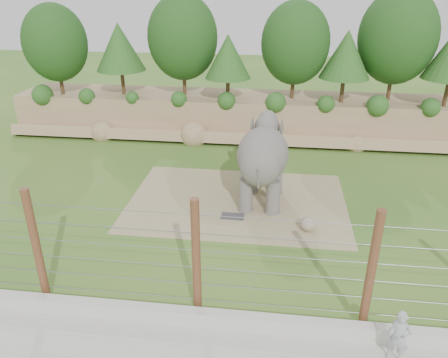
# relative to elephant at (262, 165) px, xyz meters

# --- Properties ---
(ground) EXTENTS (90.00, 90.00, 0.00)m
(ground) POSITION_rel_elephant_xyz_m (-1.60, -3.14, -1.85)
(ground) COLOR #366B24
(ground) RESTS_ON ground
(back_embankment) EXTENTS (30.00, 5.52, 8.77)m
(back_embankment) POSITION_rel_elephant_xyz_m (-1.01, 9.53, 2.12)
(back_embankment) COLOR #9B7B58
(back_embankment) RESTS_ON ground
(dirt_patch) EXTENTS (10.00, 7.00, 0.02)m
(dirt_patch) POSITION_rel_elephant_xyz_m (-1.10, -0.14, -1.84)
(dirt_patch) COLOR #9C8D63
(dirt_patch) RESTS_ON ground
(drain_grate) EXTENTS (1.00, 0.60, 0.03)m
(drain_grate) POSITION_rel_elephant_xyz_m (-1.16, -1.60, -1.81)
(drain_grate) COLOR #262628
(drain_grate) RESTS_ON dirt_patch
(elephant) EXTENTS (2.18, 4.66, 3.70)m
(elephant) POSITION_rel_elephant_xyz_m (0.00, 0.00, 0.00)
(elephant) COLOR #57534D
(elephant) RESTS_ON ground
(stone_ball) EXTENTS (0.61, 0.61, 0.61)m
(stone_ball) POSITION_rel_elephant_xyz_m (2.04, -2.34, -1.52)
(stone_ball) COLOR gray
(stone_ball) RESTS_ON dirt_patch
(retaining_wall) EXTENTS (26.00, 0.35, 0.50)m
(retaining_wall) POSITION_rel_elephant_xyz_m (-1.60, -8.14, -1.60)
(retaining_wall) COLOR beige
(retaining_wall) RESTS_ON ground
(barrier_fence) EXTENTS (20.26, 0.26, 4.00)m
(barrier_fence) POSITION_rel_elephant_xyz_m (-1.60, -7.64, 0.15)
(barrier_fence) COLOR #53241A
(barrier_fence) RESTS_ON ground
(zookeeper) EXTENTS (0.69, 0.58, 1.62)m
(zookeeper) POSITION_rel_elephant_xyz_m (4.07, -8.83, -1.03)
(zookeeper) COLOR silver
(zookeeper) RESTS_ON walkway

